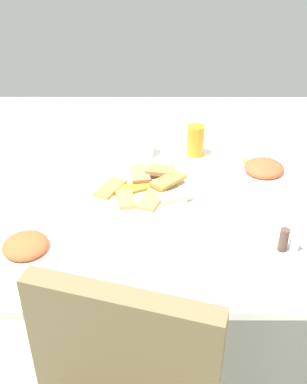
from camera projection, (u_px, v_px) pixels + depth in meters
name	position (u px, v px, depth m)	size (l,w,h in m)	color
ground_plane	(161.00, 350.00, 1.86)	(6.00, 6.00, 0.00)	#B1B1A5
dining_table	(163.00, 222.00, 1.52)	(1.14, 0.95, 0.72)	white
pide_platter	(142.00, 190.00, 1.53)	(0.35, 0.34, 0.04)	white
salad_plate_greens	(264.00, 169.00, 1.64)	(0.22, 0.22, 0.05)	white
salad_plate_rice	(26.00, 247.00, 1.26)	(0.20, 0.20, 0.05)	white
soda_can	(195.00, 141.00, 1.75)	(0.07, 0.07, 0.12)	orange
drinking_glass	(143.00, 144.00, 1.75)	(0.08, 0.08, 0.10)	silver
paper_napkin	(67.00, 174.00, 1.65)	(0.12, 0.12, 0.00)	white
fork	(68.00, 171.00, 1.66)	(0.16, 0.02, 0.01)	silver
spoon	(66.00, 175.00, 1.63)	(0.16, 0.01, 0.01)	silver
condiment_caddy	(288.00, 246.00, 1.25)	(0.11, 0.11, 0.08)	#B2B2B7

